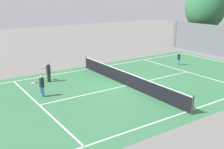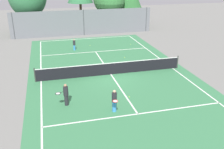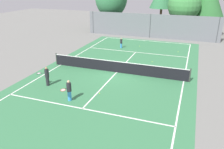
{
  "view_description": "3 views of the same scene",
  "coord_description": "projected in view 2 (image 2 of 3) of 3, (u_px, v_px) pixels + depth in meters",
  "views": [
    {
      "loc": [
        14.62,
        -11.14,
        6.2
      ],
      "look_at": [
        -1.02,
        -0.55,
        0.67
      ],
      "focal_mm": 43.45,
      "sensor_mm": 36.0,
      "label": 1
    },
    {
      "loc": [
        -4.79,
        -18.81,
        7.93
      ],
      "look_at": [
        -0.63,
        -2.76,
        1.15
      ],
      "focal_mm": 41.44,
      "sensor_mm": 36.0,
      "label": 2
    },
    {
      "loc": [
        5.81,
        -17.1,
        7.13
      ],
      "look_at": [
        0.36,
        -2.16,
        0.68
      ],
      "focal_mm": 36.56,
      "sensor_mm": 36.0,
      "label": 3
    }
  ],
  "objects": [
    {
      "name": "tennis_ball_2",
      "position": [
        153.0,
        63.0,
        23.3
      ],
      "size": [
        0.07,
        0.07,
        0.07
      ],
      "primitive_type": "sphere",
      "color": "#CCE533",
      "rests_on": "ground_plane"
    },
    {
      "name": "player_0",
      "position": [
        74.0,
        45.0,
        27.02
      ],
      "size": [
        0.25,
        0.25,
        1.18
      ],
      "color": "#388CD8",
      "rests_on": "ground_plane"
    },
    {
      "name": "tennis_ball_4",
      "position": [
        129.0,
        97.0,
        17.23
      ],
      "size": [
        0.07,
        0.07,
        0.07
      ],
      "primitive_type": "sphere",
      "color": "#CCE533",
      "rests_on": "ground_plane"
    },
    {
      "name": "tennis_ball_5",
      "position": [
        131.0,
        44.0,
        29.22
      ],
      "size": [
        0.07,
        0.07,
        0.07
      ],
      "primitive_type": "sphere",
      "color": "#CCE533",
      "rests_on": "ground_plane"
    },
    {
      "name": "tennis_ball_1",
      "position": [
        67.0,
        72.0,
        21.37
      ],
      "size": [
        0.07,
        0.07,
        0.07
      ],
      "primitive_type": "sphere",
      "color": "#CCE533",
      "rests_on": "ground_plane"
    },
    {
      "name": "court_surface",
      "position": [
        111.0,
        74.0,
        20.97
      ],
      "size": [
        13.0,
        25.0,
        0.01
      ],
      "color": "#387A4C",
      "rests_on": "ground_plane"
    },
    {
      "name": "ball_crate",
      "position": [
        131.0,
        67.0,
        21.98
      ],
      "size": [
        0.43,
        0.37,
        0.43
      ],
      "color": "red",
      "rests_on": "ground_plane"
    },
    {
      "name": "tennis_net",
      "position": [
        111.0,
        69.0,
        20.77
      ],
      "size": [
        11.9,
        0.1,
        1.1
      ],
      "color": "#333833",
      "rests_on": "ground_plane"
    },
    {
      "name": "ground_plane",
      "position": [
        111.0,
        74.0,
        20.97
      ],
      "size": [
        80.0,
        80.0,
        0.0
      ],
      "primitive_type": "plane",
      "color": "slate"
    },
    {
      "name": "player_2",
      "position": [
        66.0,
        94.0,
        15.95
      ],
      "size": [
        0.86,
        0.65,
        1.45
      ],
      "color": "#232328",
      "rests_on": "ground_plane"
    },
    {
      "name": "perimeter_fence",
      "position": [
        84.0,
        23.0,
        32.9
      ],
      "size": [
        18.0,
        0.12,
        3.2
      ],
      "color": "slate",
      "rests_on": "ground_plane"
    },
    {
      "name": "tennis_ball_3",
      "position": [
        125.0,
        58.0,
        24.83
      ],
      "size": [
        0.07,
        0.07,
        0.07
      ],
      "primitive_type": "sphere",
      "color": "#CCE533",
      "rests_on": "ground_plane"
    },
    {
      "name": "tennis_ball_0",
      "position": [
        90.0,
        45.0,
        28.89
      ],
      "size": [
        0.07,
        0.07,
        0.07
      ],
      "primitive_type": "sphere",
      "color": "#CCE533",
      "rests_on": "ground_plane"
    },
    {
      "name": "player_1",
      "position": [
        114.0,
        101.0,
        15.24
      ],
      "size": [
        0.43,
        0.88,
        1.41
      ],
      "color": "#388CD8",
      "rests_on": "ground_plane"
    }
  ]
}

